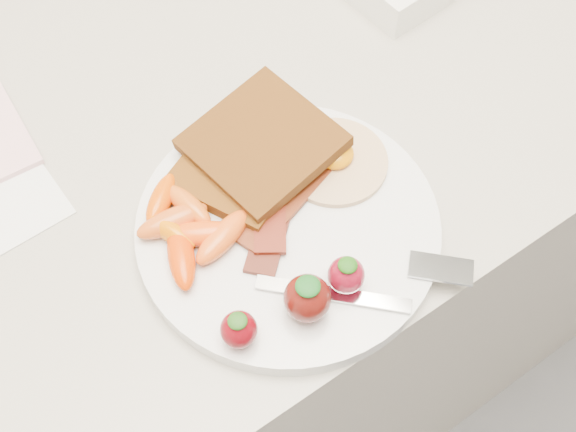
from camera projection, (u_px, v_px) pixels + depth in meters
counter at (243, 292)px, 1.12m from camera, size 2.00×0.60×0.90m
plate at (288, 227)px, 0.64m from camera, size 0.27×0.27×0.02m
toast_lower at (240, 168)px, 0.66m from camera, size 0.13×0.13×0.01m
toast_upper at (262, 143)px, 0.65m from camera, size 0.13×0.13×0.03m
fried_egg at (334, 159)px, 0.66m from camera, size 0.11×0.11×0.02m
bacon_strips at (276, 208)px, 0.64m from camera, size 0.12×0.12×0.01m
baby_carrots at (187, 228)px, 0.62m from camera, size 0.10×0.12×0.02m
strawberries at (302, 299)px, 0.57m from camera, size 0.13×0.04×0.05m
fork at (383, 282)px, 0.60m from camera, size 0.17×0.11×0.00m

